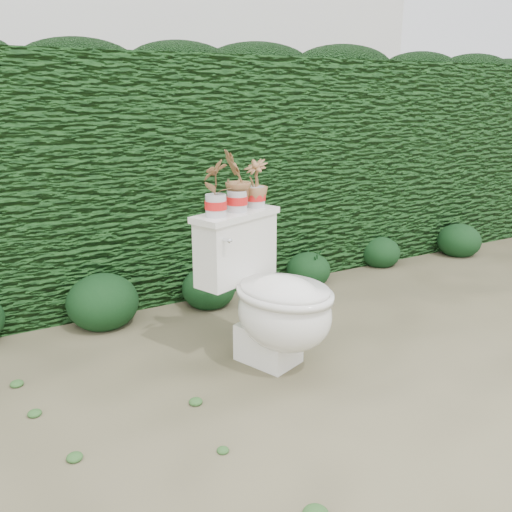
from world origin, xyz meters
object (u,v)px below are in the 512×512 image
potted_plant_left (216,189)px  potted_plant_right (255,185)px  potted_plant_center (237,182)px  toilet (272,299)px

potted_plant_left → potted_plant_right: bearing=178.5°
potted_plant_left → potted_plant_center: size_ratio=0.89×
potted_plant_right → toilet: bearing=-36.4°
potted_plant_center → toilet: bearing=63.8°
potted_plant_left → potted_plant_right: 0.30m
toilet → potted_plant_left: size_ratio=2.94×
toilet → potted_plant_left: bearing=121.3°
toilet → potted_plant_right: size_ratio=3.32×
potted_plant_left → potted_plant_center: bearing=178.5°
toilet → potted_plant_right: 0.61m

